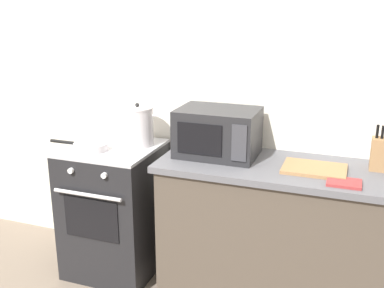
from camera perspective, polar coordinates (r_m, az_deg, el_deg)
back_wall at (r=3.14m, az=3.56°, el=6.12°), size 4.40×0.10×2.50m
lower_cabinet_right at (r=2.97m, az=12.62°, el=-11.59°), size 1.64×0.56×0.88m
countertop_right at (r=2.78m, az=13.24°, el=-3.26°), size 1.70×0.60×0.04m
stove at (r=3.31m, az=-9.57°, el=-7.94°), size 0.60×0.64×0.92m
stock_pot at (r=3.12m, az=-6.75°, el=2.26°), size 0.30×0.22×0.29m
frying_pan at (r=3.09m, az=-12.63°, el=-0.30°), size 0.42×0.22×0.05m
microwave at (r=2.89m, az=3.24°, el=1.46°), size 0.50×0.37×0.30m
cutting_board at (r=2.75m, az=15.00°, el=-3.00°), size 0.36×0.26×0.02m
knife_block at (r=2.85m, az=22.65°, el=-1.13°), size 0.13×0.10×0.28m
oven_mitt at (r=2.59m, az=18.43°, el=-4.59°), size 0.18×0.14×0.02m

